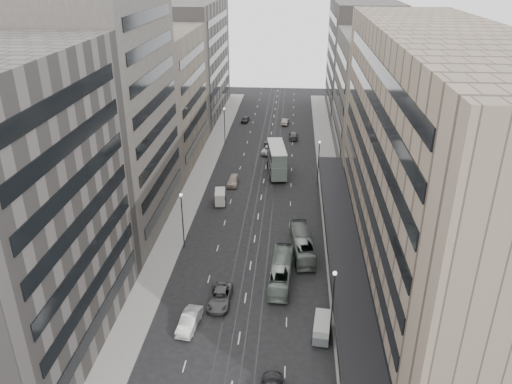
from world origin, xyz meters
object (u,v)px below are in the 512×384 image
(sedan_1, at_px, (189,321))
(panel_van, at_px, (220,197))
(bus_near, at_px, (281,271))
(bus_far, at_px, (302,244))
(vw_microbus, at_px, (322,327))
(double_decker, at_px, (277,159))
(sedan_2, at_px, (220,297))

(sedan_1, bearing_deg, panel_van, 98.89)
(bus_near, bearing_deg, sedan_1, 47.17)
(bus_far, relative_size, vw_microbus, 2.49)
(vw_microbus, height_order, sedan_1, vw_microbus)
(bus_far, height_order, double_decker, double_decker)
(vw_microbus, bearing_deg, panel_van, 122.83)
(bus_far, xyz_separation_m, panel_van, (-13.35, 14.45, -0.18))
(bus_near, xyz_separation_m, panel_van, (-10.72, 21.20, -0.15))
(bus_near, bearing_deg, double_decker, -83.82)
(vw_microbus, bearing_deg, double_decker, 104.88)
(sedan_1, bearing_deg, sedan_2, 66.34)
(double_decker, xyz_separation_m, vw_microbus, (6.58, -44.57, -1.77))
(bus_far, relative_size, sedan_1, 2.10)
(bus_far, distance_m, vw_microbus, 16.71)
(bus_near, relative_size, bus_far, 0.98)
(double_decker, xyz_separation_m, sedan_1, (-7.80, -44.19, -2.16))
(bus_near, distance_m, vw_microbus, 10.89)
(bus_far, height_order, panel_van, bus_far)
(bus_far, distance_m, double_decker, 28.40)
(sedan_1, bearing_deg, vw_microbus, 5.50)
(panel_van, relative_size, sedan_2, 0.69)
(bus_far, relative_size, sedan_2, 1.86)
(bus_far, height_order, vw_microbus, bus_far)
(double_decker, relative_size, sedan_1, 2.10)
(sedan_1, distance_m, sedan_2, 5.29)
(bus_far, xyz_separation_m, vw_microbus, (2.01, -16.59, -0.25))
(panel_van, bearing_deg, sedan_2, -89.05)
(bus_near, height_order, sedan_1, bus_near)
(bus_far, xyz_separation_m, double_decker, (-4.57, 27.98, 1.53))
(bus_near, relative_size, panel_van, 2.67)
(vw_microbus, xyz_separation_m, sedan_2, (-11.68, 4.94, -0.43))
(vw_microbus, relative_size, panel_van, 1.09)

